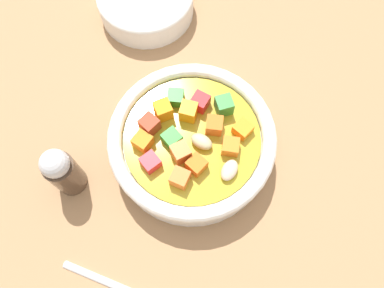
{
  "coord_description": "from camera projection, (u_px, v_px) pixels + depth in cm",
  "views": [
    {
      "loc": [
        -16.07,
        2.28,
        44.34
      ],
      "look_at": [
        0.0,
        0.0,
        2.27
      ],
      "focal_mm": 36.54,
      "sensor_mm": 36.0,
      "label": 1
    }
  ],
  "objects": [
    {
      "name": "ground_plane",
      "position": [
        192.0,
        154.0,
        0.48
      ],
      "size": [
        140.0,
        140.0,
        2.0
      ],
      "primitive_type": "cube",
      "color": "#9E754F"
    },
    {
      "name": "soup_bowl_main",
      "position": [
        192.0,
        142.0,
        0.45
      ],
      "size": [
        18.86,
        18.86,
        6.3
      ],
      "color": "white",
      "rests_on": "ground_plane"
    },
    {
      "name": "side_bowl_small",
      "position": [
        146.0,
        1.0,
        0.53
      ],
      "size": [
        13.02,
        13.02,
        3.78
      ],
      "color": "white",
      "rests_on": "ground_plane"
    },
    {
      "name": "pepper_shaker",
      "position": [
        62.0,
        171.0,
        0.42
      ],
      "size": [
        3.42,
        3.42,
        8.25
      ],
      "color": "#4C3828",
      "rests_on": "ground_plane"
    }
  ]
}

